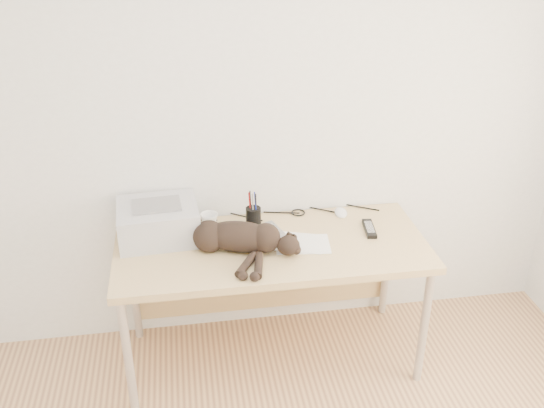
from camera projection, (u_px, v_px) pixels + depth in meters
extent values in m
plane|color=white|center=(261.00, 118.00, 3.17)|extent=(3.50, 0.00, 3.50)
cube|color=tan|center=(272.00, 248.00, 3.12)|extent=(1.60, 0.70, 0.04)
cylinder|color=#B4B4B7|center=(128.00, 358.00, 2.92)|extent=(0.04, 0.04, 0.70)
cylinder|color=#B4B4B7|center=(424.00, 327.00, 3.13)|extent=(0.04, 0.04, 0.70)
cylinder|color=#B4B4B7|center=(134.00, 287.00, 3.45)|extent=(0.04, 0.04, 0.70)
cylinder|color=#B4B4B7|center=(386.00, 264.00, 3.66)|extent=(0.04, 0.04, 0.70)
cube|color=tan|center=(263.00, 265.00, 3.55)|extent=(1.48, 0.02, 0.60)
cube|color=#B0B0B5|center=(158.00, 222.00, 3.14)|extent=(0.43, 0.37, 0.18)
cube|color=black|center=(158.00, 220.00, 3.13)|extent=(0.35, 0.04, 0.11)
cube|color=slate|center=(157.00, 205.00, 3.09)|extent=(0.26, 0.19, 0.01)
cube|color=white|center=(303.00, 244.00, 3.11)|extent=(0.30, 0.23, 0.00)
cube|color=white|center=(296.00, 242.00, 3.12)|extent=(0.32, 0.27, 0.00)
ellipsoid|color=black|center=(240.00, 237.00, 3.02)|extent=(0.41, 0.27, 0.16)
sphere|color=black|center=(209.00, 236.00, 3.04)|extent=(0.16, 0.16, 0.16)
ellipsoid|color=black|center=(288.00, 245.00, 2.99)|extent=(0.14, 0.13, 0.10)
cone|color=black|center=(289.00, 234.00, 3.02)|extent=(0.05, 0.06, 0.05)
cone|color=black|center=(294.00, 236.00, 3.01)|extent=(0.05, 0.06, 0.05)
cylinder|color=black|center=(247.00, 263.00, 2.92)|extent=(0.10, 0.22, 0.04)
cylinder|color=black|center=(259.00, 264.00, 2.91)|extent=(0.10, 0.22, 0.04)
cylinder|color=black|center=(184.00, 238.00, 3.13)|extent=(0.24, 0.10, 0.03)
imported|color=white|center=(209.00, 221.00, 3.24)|extent=(0.12, 0.12, 0.09)
cylinder|color=black|center=(253.00, 217.00, 3.25)|extent=(0.08, 0.08, 0.11)
cylinder|color=#990C0C|center=(251.00, 205.00, 3.22)|extent=(0.01, 0.01, 0.15)
cylinder|color=navy|center=(255.00, 204.00, 3.23)|extent=(0.01, 0.01, 0.15)
cylinder|color=black|center=(254.00, 206.00, 3.21)|extent=(0.01, 0.01, 0.15)
cube|color=slate|center=(275.00, 229.00, 3.23)|extent=(0.09, 0.17, 0.02)
cube|color=black|center=(369.00, 229.00, 3.23)|extent=(0.07, 0.19, 0.02)
ellipsoid|color=white|center=(341.00, 210.00, 3.40)|extent=(0.09, 0.13, 0.04)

